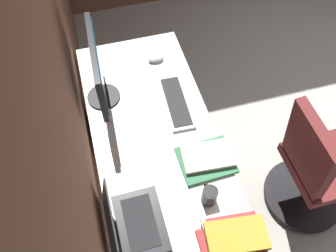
{
  "coord_description": "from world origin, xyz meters",
  "views": [
    {
      "loc": [
        -1.1,
        2.22,
        2.41
      ],
      "look_at": [
        -0.13,
        1.95,
        0.95
      ],
      "focal_mm": 37.58,
      "sensor_mm": 36.0,
      "label": 1
    }
  ],
  "objects_px": {
    "coffee_mug": "(209,195)",
    "book_stack_near": "(207,158)",
    "keyboard_main": "(176,102)",
    "book_stack_far": "(234,238)",
    "office_chair": "(313,170)",
    "laptop_leftmost": "(129,222)",
    "mouse_main": "(156,59)",
    "monitor_primary": "(98,69)",
    "drawer_pedestal": "(145,140)"
  },
  "relations": [
    {
      "from": "coffee_mug",
      "to": "book_stack_near",
      "type": "bearing_deg",
      "value": -16.67
    },
    {
      "from": "book_stack_near",
      "to": "coffee_mug",
      "type": "distance_m",
      "value": 0.23
    },
    {
      "from": "keyboard_main",
      "to": "coffee_mug",
      "type": "xyz_separation_m",
      "value": [
        -0.64,
        0.02,
        0.04
      ]
    },
    {
      "from": "book_stack_far",
      "to": "office_chair",
      "type": "height_order",
      "value": "office_chair"
    },
    {
      "from": "laptop_leftmost",
      "to": "book_stack_far",
      "type": "bearing_deg",
      "value": -113.75
    },
    {
      "from": "mouse_main",
      "to": "book_stack_near",
      "type": "xyz_separation_m",
      "value": [
        -0.81,
        -0.08,
        0.0
      ]
    },
    {
      "from": "monitor_primary",
      "to": "book_stack_far",
      "type": "relative_size",
      "value": 1.74
    },
    {
      "from": "book_stack_far",
      "to": "office_chair",
      "type": "xyz_separation_m",
      "value": [
        0.34,
        -0.72,
        -0.33
      ]
    },
    {
      "from": "monitor_primary",
      "to": "laptop_leftmost",
      "type": "height_order",
      "value": "monitor_primary"
    },
    {
      "from": "laptop_leftmost",
      "to": "mouse_main",
      "type": "height_order",
      "value": "laptop_leftmost"
    },
    {
      "from": "laptop_leftmost",
      "to": "book_stack_near",
      "type": "distance_m",
      "value": 0.54
    },
    {
      "from": "book_stack_near",
      "to": "coffee_mug",
      "type": "bearing_deg",
      "value": 163.33
    },
    {
      "from": "mouse_main",
      "to": "coffee_mug",
      "type": "relative_size",
      "value": 0.89
    },
    {
      "from": "monitor_primary",
      "to": "book_stack_near",
      "type": "xyz_separation_m",
      "value": [
        -0.59,
        -0.46,
        -0.23
      ]
    },
    {
      "from": "drawer_pedestal",
      "to": "keyboard_main",
      "type": "bearing_deg",
      "value": -99.03
    },
    {
      "from": "drawer_pedestal",
      "to": "book_stack_near",
      "type": "relative_size",
      "value": 2.3
    },
    {
      "from": "monitor_primary",
      "to": "mouse_main",
      "type": "bearing_deg",
      "value": -60.19
    },
    {
      "from": "drawer_pedestal",
      "to": "laptop_leftmost",
      "type": "xyz_separation_m",
      "value": [
        -0.7,
        0.22,
        0.44
      ]
    },
    {
      "from": "mouse_main",
      "to": "coffee_mug",
      "type": "bearing_deg",
      "value": -179.31
    },
    {
      "from": "drawer_pedestal",
      "to": "monitor_primary",
      "type": "relative_size",
      "value": 1.26
    },
    {
      "from": "mouse_main",
      "to": "book_stack_near",
      "type": "height_order",
      "value": "book_stack_near"
    },
    {
      "from": "keyboard_main",
      "to": "book_stack_far",
      "type": "relative_size",
      "value": 1.35
    },
    {
      "from": "drawer_pedestal",
      "to": "keyboard_main",
      "type": "distance_m",
      "value": 0.45
    },
    {
      "from": "coffee_mug",
      "to": "laptop_leftmost",
      "type": "bearing_deg",
      "value": 93.72
    },
    {
      "from": "laptop_leftmost",
      "to": "office_chair",
      "type": "height_order",
      "value": "office_chair"
    },
    {
      "from": "drawer_pedestal",
      "to": "monitor_primary",
      "type": "height_order",
      "value": "monitor_primary"
    },
    {
      "from": "laptop_leftmost",
      "to": "office_chair",
      "type": "bearing_deg",
      "value": -83.2
    },
    {
      "from": "monitor_primary",
      "to": "book_stack_near",
      "type": "relative_size",
      "value": 1.82
    },
    {
      "from": "keyboard_main",
      "to": "mouse_main",
      "type": "bearing_deg",
      "value": 4.32
    },
    {
      "from": "mouse_main",
      "to": "drawer_pedestal",
      "type": "bearing_deg",
      "value": 152.67
    },
    {
      "from": "laptop_leftmost",
      "to": "coffee_mug",
      "type": "distance_m",
      "value": 0.42
    },
    {
      "from": "coffee_mug",
      "to": "office_chair",
      "type": "distance_m",
      "value": 0.83
    },
    {
      "from": "drawer_pedestal",
      "to": "mouse_main",
      "type": "bearing_deg",
      "value": -27.33
    },
    {
      "from": "laptop_leftmost",
      "to": "mouse_main",
      "type": "xyz_separation_m",
      "value": [
        1.05,
        -0.4,
        -0.04
      ]
    },
    {
      "from": "mouse_main",
      "to": "book_stack_near",
      "type": "relative_size",
      "value": 0.34
    },
    {
      "from": "laptop_leftmost",
      "to": "book_stack_far",
      "type": "height_order",
      "value": "laptop_leftmost"
    },
    {
      "from": "mouse_main",
      "to": "coffee_mug",
      "type": "distance_m",
      "value": 1.03
    },
    {
      "from": "office_chair",
      "to": "coffee_mug",
      "type": "bearing_deg",
      "value": 98.46
    },
    {
      "from": "monitor_primary",
      "to": "book_stack_far",
      "type": "bearing_deg",
      "value": -157.14
    },
    {
      "from": "keyboard_main",
      "to": "book_stack_far",
      "type": "bearing_deg",
      "value": -178.49
    },
    {
      "from": "laptop_leftmost",
      "to": "office_chair",
      "type": "distance_m",
      "value": 1.23
    },
    {
      "from": "monitor_primary",
      "to": "mouse_main",
      "type": "height_order",
      "value": "monitor_primary"
    },
    {
      "from": "monitor_primary",
      "to": "coffee_mug",
      "type": "relative_size",
      "value": 4.71
    },
    {
      "from": "drawer_pedestal",
      "to": "book_stack_far",
      "type": "xyz_separation_m",
      "value": [
        -0.9,
        -0.23,
        0.44
      ]
    },
    {
      "from": "office_chair",
      "to": "book_stack_near",
      "type": "bearing_deg",
      "value": 81.16
    },
    {
      "from": "drawer_pedestal",
      "to": "coffee_mug",
      "type": "relative_size",
      "value": 5.95
    },
    {
      "from": "laptop_leftmost",
      "to": "keyboard_main",
      "type": "xyz_separation_m",
      "value": [
        0.67,
        -0.43,
        -0.04
      ]
    },
    {
      "from": "monitor_primary",
      "to": "book_stack_near",
      "type": "distance_m",
      "value": 0.78
    },
    {
      "from": "book_stack_near",
      "to": "office_chair",
      "type": "height_order",
      "value": "office_chair"
    },
    {
      "from": "drawer_pedestal",
      "to": "coffee_mug",
      "type": "height_order",
      "value": "coffee_mug"
    }
  ]
}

